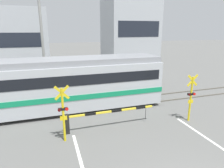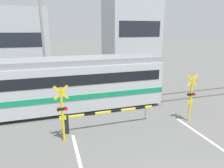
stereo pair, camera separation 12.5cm
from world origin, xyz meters
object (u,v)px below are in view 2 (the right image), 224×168
at_px(crossing_barrier_far, 121,82).
at_px(crossing_signal_left, 62,111).
at_px(commuter_train, 53,84).
at_px(crossing_barrier_near, 94,116).
at_px(crossing_signal_right, 191,96).
at_px(pedestrian, 102,74).

distance_m(crossing_barrier_far, crossing_signal_left, 8.84).
relative_size(commuter_train, crossing_barrier_far, 2.90).
height_order(commuter_train, crossing_barrier_far, commuter_train).
height_order(crossing_barrier_near, crossing_signal_right, crossing_signal_right).
distance_m(crossing_barrier_near, pedestrian, 9.67).
bearing_deg(crossing_signal_right, commuter_train, 151.78).
bearing_deg(pedestrian, crossing_barrier_near, -107.37).
bearing_deg(commuter_train, crossing_signal_left, -85.61).
distance_m(crossing_barrier_near, crossing_signal_right, 5.57).
distance_m(crossing_signal_left, pedestrian, 10.92).
bearing_deg(commuter_train, pedestrian, 50.62).
xyz_separation_m(commuter_train, crossing_barrier_far, (5.78, 2.90, -1.09)).
xyz_separation_m(crossing_barrier_near, crossing_signal_right, (5.47, -0.68, 0.78)).
relative_size(crossing_barrier_far, crossing_signal_right, 1.78).
height_order(crossing_barrier_near, crossing_signal_left, crossing_signal_left).
bearing_deg(crossing_signal_left, crossing_barrier_near, 22.20).
bearing_deg(crossing_barrier_far, commuter_train, -153.34).
bearing_deg(crossing_signal_right, pedestrian, 104.62).
xyz_separation_m(commuter_train, crossing_signal_right, (7.44, -3.99, -0.30)).
relative_size(commuter_train, crossing_signal_right, 5.15).
distance_m(crossing_barrier_near, crossing_signal_left, 1.96).
bearing_deg(crossing_signal_left, pedestrian, 65.34).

